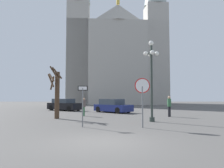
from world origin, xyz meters
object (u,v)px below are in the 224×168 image
object	(u,v)px
stop_sign	(142,92)
street_lamp	(151,72)
one_way_arrow_sign	(83,101)
bare_tree	(56,92)
cathedral	(116,52)
parked_car_near_navy	(113,106)
parked_car_far_black	(64,105)
pedestrian_walking	(84,105)
pedestrian_standing	(169,104)

from	to	relation	value
stop_sign	street_lamp	size ratio (longest dim) A/B	0.49
one_way_arrow_sign	street_lamp	xyz separation A→B (m)	(4.44, 2.50, 1.98)
street_lamp	bare_tree	xyz separation A→B (m)	(-7.09, 1.87, -1.38)
cathedral	parked_car_near_navy	xyz separation A→B (m)	(-1.07, -24.20, -11.27)
one_way_arrow_sign	parked_car_far_black	xyz separation A→B (m)	(-4.06, 13.52, -0.78)
one_way_arrow_sign	pedestrian_walking	bearing A→B (deg)	96.76
bare_tree	parked_car_near_navy	world-z (taller)	bare_tree
bare_tree	parked_car_near_navy	distance (m)	7.74
bare_tree	one_way_arrow_sign	bearing A→B (deg)	-58.80
street_lamp	pedestrian_standing	xyz separation A→B (m)	(2.15, 3.31, -2.38)
bare_tree	cathedral	bearing A→B (deg)	79.67
stop_sign	pedestrian_standing	world-z (taller)	stop_sign
street_lamp	parked_car_far_black	xyz separation A→B (m)	(-8.50, 11.02, -2.76)
parked_car_near_navy	pedestrian_walking	bearing A→B (deg)	-122.31
cathedral	one_way_arrow_sign	size ratio (longest dim) A/B	17.57
pedestrian_walking	pedestrian_standing	distance (m)	7.38
parked_car_near_navy	street_lamp	bearing A→B (deg)	-71.95
bare_tree	parked_car_far_black	size ratio (longest dim) A/B	0.88
stop_sign	parked_car_near_navy	bearing A→B (deg)	98.16
one_way_arrow_sign	bare_tree	size ratio (longest dim) A/B	0.57
parked_car_near_navy	bare_tree	bearing A→B (deg)	-125.89
stop_sign	parked_car_far_black	bearing A→B (deg)	118.33
pedestrian_walking	one_way_arrow_sign	bearing A→B (deg)	-83.24
one_way_arrow_sign	parked_car_near_navy	world-z (taller)	one_way_arrow_sign
parked_car_far_black	one_way_arrow_sign	bearing A→B (deg)	-73.27
cathedral	one_way_arrow_sign	world-z (taller)	cathedral
one_way_arrow_sign	bare_tree	distance (m)	5.15
street_lamp	pedestrian_standing	distance (m)	4.61
bare_tree	pedestrian_standing	bearing A→B (deg)	8.84
stop_sign	bare_tree	distance (m)	7.59
stop_sign	parked_car_far_black	size ratio (longest dim) A/B	0.59
stop_sign	bare_tree	world-z (taller)	bare_tree
street_lamp	pedestrian_standing	world-z (taller)	street_lamp
cathedral	stop_sign	bearing A→B (deg)	-89.22
pedestrian_standing	pedestrian_walking	bearing A→B (deg)	174.93
bare_tree	stop_sign	bearing A→B (deg)	-37.59
pedestrian_standing	cathedral	bearing A→B (deg)	97.28
cathedral	bare_tree	distance (m)	32.41
bare_tree	pedestrian_standing	distance (m)	9.40
street_lamp	parked_car_far_black	size ratio (longest dim) A/B	1.21
parked_car_far_black	pedestrian_walking	bearing A→B (deg)	-64.96
stop_sign	parked_car_far_black	distance (m)	15.70
one_way_arrow_sign	pedestrian_standing	world-z (taller)	one_way_arrow_sign
parked_car_far_black	cathedral	bearing A→B (deg)	71.86
bare_tree	pedestrian_walking	size ratio (longest dim) A/B	2.54
cathedral	pedestrian_walking	distance (m)	30.55
pedestrian_walking	parked_car_near_navy	bearing A→B (deg)	57.69
stop_sign	bare_tree	xyz separation A→B (m)	(-6.01, 4.63, 0.11)
street_lamp	pedestrian_walking	bearing A→B (deg)	142.71
parked_car_near_navy	pedestrian_walking	size ratio (longest dim) A/B	2.67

